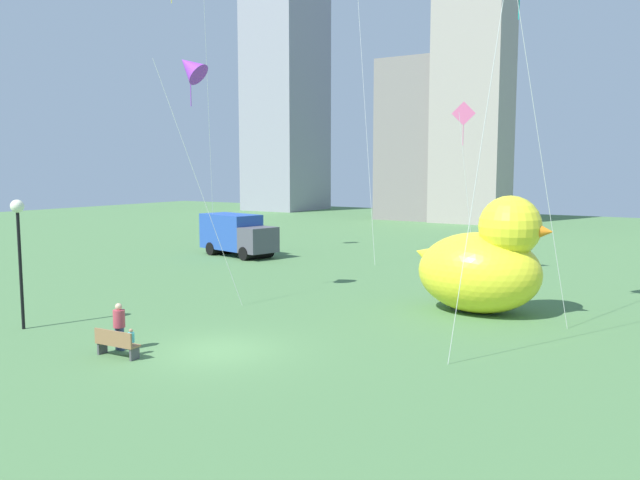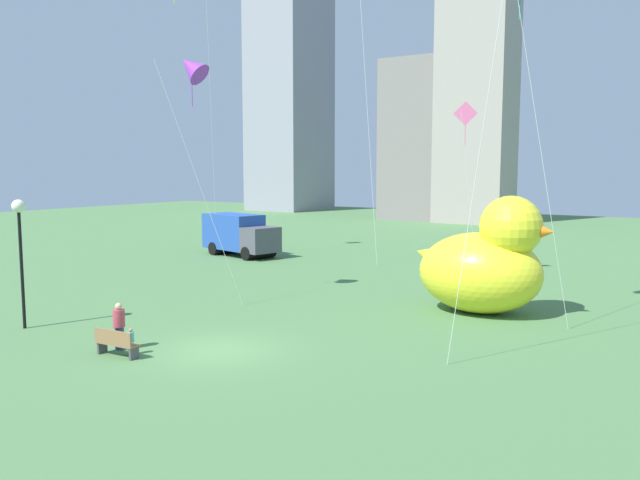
# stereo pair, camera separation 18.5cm
# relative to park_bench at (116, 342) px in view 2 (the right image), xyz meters

# --- Properties ---
(ground_plane) EXTENTS (140.00, 140.00, 0.00)m
(ground_plane) POSITION_rel_park_bench_xyz_m (2.29, 2.33, -0.47)
(ground_plane) COLOR #4B7745
(park_bench) EXTENTS (1.61, 0.55, 0.90)m
(park_bench) POSITION_rel_park_bench_xyz_m (0.00, 0.00, 0.00)
(park_bench) COLOR olive
(park_bench) RESTS_ON ground
(person_adult) EXTENTS (0.39, 0.39, 1.59)m
(person_adult) POSITION_rel_park_bench_xyz_m (-0.55, 0.61, 0.41)
(person_adult) COLOR #38476B
(person_adult) RESTS_ON ground
(person_child) EXTENTS (0.22, 0.22, 0.88)m
(person_child) POSITION_rel_park_bench_xyz_m (0.24, 0.42, 0.01)
(person_child) COLOR silver
(person_child) RESTS_ON ground
(giant_inflatable_duck) EXTENTS (5.97, 3.83, 4.95)m
(giant_inflatable_duck) POSITION_rel_park_bench_xyz_m (7.90, 12.52, 1.63)
(giant_inflatable_duck) COLOR yellow
(giant_inflatable_duck) RESTS_ON ground
(lamppost) EXTENTS (0.49, 0.49, 4.89)m
(lamppost) POSITION_rel_park_bench_xyz_m (-5.89, 0.57, 3.32)
(lamppost) COLOR black
(lamppost) RESTS_ON ground
(box_truck) EXTENTS (6.28, 3.51, 2.85)m
(box_truck) POSITION_rel_park_bench_xyz_m (-12.03, 20.49, 0.97)
(box_truck) COLOR #264CA5
(box_truck) RESTS_ON ground
(city_skyline) EXTENTS (74.87, 15.39, 40.17)m
(city_skyline) POSITION_rel_park_bench_xyz_m (-7.70, 59.72, 15.67)
(city_skyline) COLOR gray
(city_skyline) RESTS_ON ground
(kite_purple) EXTENTS (3.38, 3.21, 11.25)m
(kite_purple) POSITION_rel_park_bench_xyz_m (-4.03, 7.90, 9.98)
(kite_purple) COLOR silver
(kite_purple) RESTS_ON ground
(kite_pink) EXTENTS (1.47, 1.16, 9.59)m
(kite_pink) POSITION_rel_park_bench_xyz_m (4.11, 20.17, 8.14)
(kite_pink) COLOR silver
(kite_pink) RESTS_ON ground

